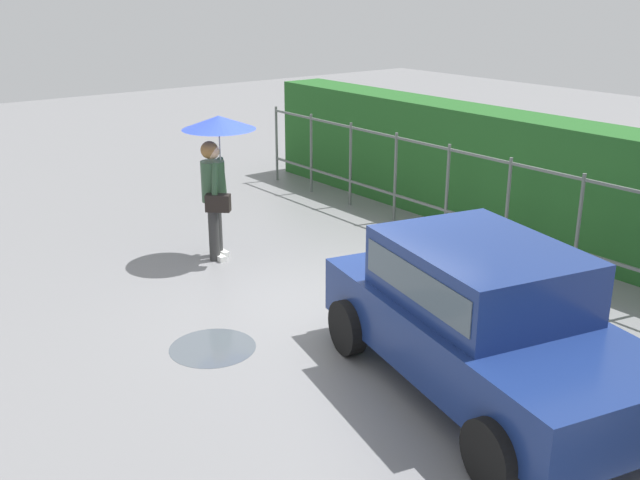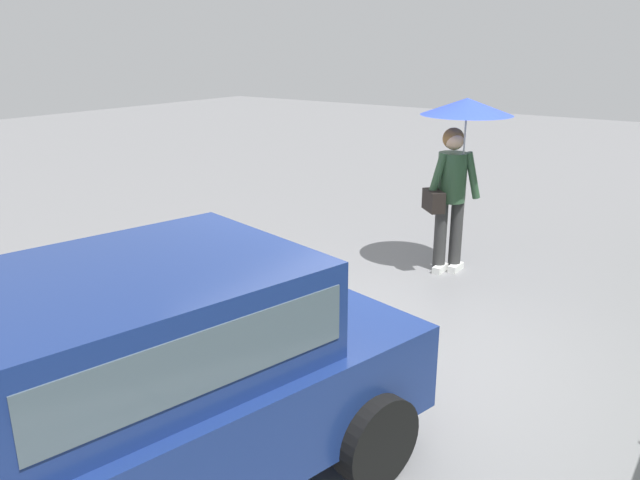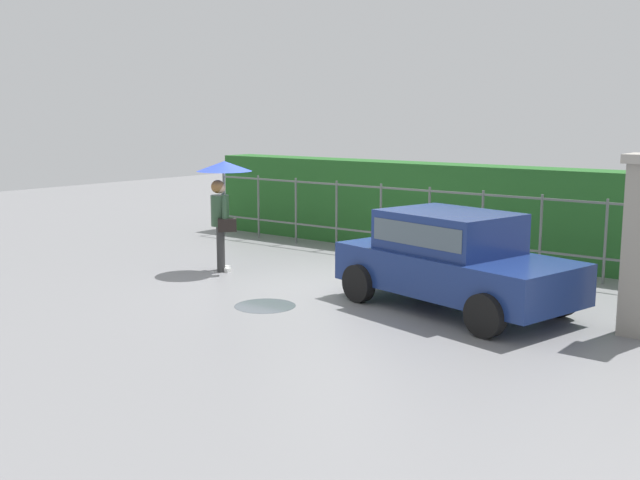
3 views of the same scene
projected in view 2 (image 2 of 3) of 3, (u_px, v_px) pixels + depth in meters
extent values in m
plane|color=slate|center=(368.00, 359.00, 5.46)|extent=(40.00, 40.00, 0.00)
cube|color=navy|center=(123.00, 419.00, 3.59)|extent=(3.97, 2.43, 0.60)
cube|color=navy|center=(138.00, 317.00, 3.50)|extent=(2.17, 1.83, 0.60)
cube|color=#4C5B66|center=(138.00, 314.00, 3.49)|extent=(2.03, 1.81, 0.33)
cylinder|color=black|center=(377.00, 440.00, 3.86)|extent=(0.63, 0.31, 0.60)
cylinder|color=black|center=(227.00, 345.00, 5.06)|extent=(0.63, 0.31, 0.60)
cube|color=red|center=(408.00, 333.00, 4.32)|extent=(0.10, 0.21, 0.16)
cube|color=red|center=(306.00, 288.00, 5.11)|extent=(0.10, 0.21, 0.16)
cylinder|color=#333333|center=(456.00, 235.00, 7.50)|extent=(0.15, 0.15, 0.86)
cylinder|color=#333333|center=(440.00, 236.00, 7.47)|extent=(0.15, 0.15, 0.86)
cube|color=white|center=(456.00, 267.00, 7.57)|extent=(0.26, 0.10, 0.08)
cube|color=white|center=(440.00, 268.00, 7.53)|extent=(0.26, 0.10, 0.08)
cylinder|color=#2D4C33|center=(452.00, 177.00, 7.27)|extent=(0.34, 0.34, 0.58)
sphere|color=#DBAD89|center=(454.00, 141.00, 7.14)|extent=(0.22, 0.22, 0.22)
sphere|color=olive|center=(453.00, 138.00, 7.16)|extent=(0.25, 0.25, 0.25)
cylinder|color=#2D4C33|center=(473.00, 175.00, 7.22)|extent=(0.23, 0.22, 0.56)
cylinder|color=#2D4C33|center=(437.00, 177.00, 7.14)|extent=(0.23, 0.22, 0.56)
cylinder|color=#B2B2B7|center=(464.00, 149.00, 7.08)|extent=(0.02, 0.02, 0.77)
cone|color=blue|center=(467.00, 106.00, 6.94)|extent=(1.04, 1.04, 0.19)
cube|color=black|center=(434.00, 201.00, 7.18)|extent=(0.35, 0.36, 0.24)
cylinder|color=#4C545B|center=(217.00, 307.00, 6.53)|extent=(0.95, 0.95, 0.00)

